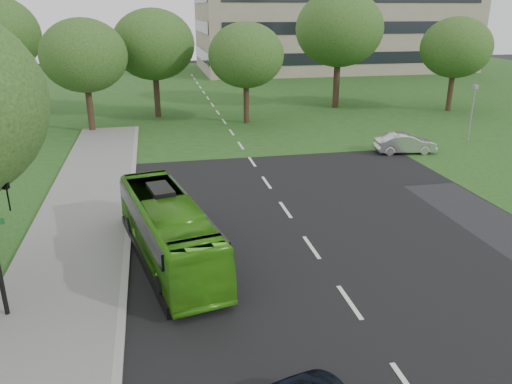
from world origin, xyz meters
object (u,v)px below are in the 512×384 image
tree_park_b (153,45)px  sedan (405,143)px  tree_park_a (84,56)px  tree_park_c (246,55)px  tree_park_e (456,48)px  camera_pole (473,105)px  tree_park_d (339,29)px  bus (168,229)px

tree_park_b → sedan: 22.41m
tree_park_a → tree_park_c: size_ratio=1.04×
tree_park_e → camera_pole: 12.19m
tree_park_b → tree_park_c: 8.22m
tree_park_b → tree_park_c: size_ratio=1.13×
camera_pole → sedan: bearing=-152.4°
tree_park_d → tree_park_e: size_ratio=1.27×
tree_park_a → tree_park_c: (12.18, 0.63, -0.24)m
sedan → bus: bearing=134.3°
tree_park_a → tree_park_d: (21.82, 5.82, 1.50)m
tree_park_e → sedan: (-10.86, -12.53, -4.99)m
bus → sedan: bus is taller
tree_park_c → sedan: (8.41, -11.13, -4.77)m
tree_park_b → tree_park_c: bearing=-30.1°
tree_park_b → bus: tree_park_b is taller
tree_park_d → sedan: bearing=-94.3°
tree_park_a → tree_park_b: tree_park_b is taller
sedan → camera_pole: 6.42m
tree_park_a → sedan: tree_park_a is taller
tree_park_c → tree_park_d: 11.09m
bus → camera_pole: (21.50, 13.68, 1.37)m
bus → tree_park_e: bearing=30.5°
tree_park_b → tree_park_d: bearing=3.7°
tree_park_b → tree_park_e: tree_park_b is taller
tree_park_c → sedan: size_ratio=2.05×
tree_park_d → tree_park_e: bearing=-21.5°
tree_park_d → bus: (-16.89, -28.14, -5.95)m
tree_park_d → bus: 33.36m
tree_park_b → camera_pole: tree_park_b is taller
tree_park_b → tree_park_d: tree_park_d is taller
tree_park_a → tree_park_b: size_ratio=0.93×
tree_park_d → tree_park_b: bearing=-176.3°
tree_park_a → tree_park_c: 12.19m
tree_park_d → bus: bearing=-121.0°
tree_park_d → bus: tree_park_d is taller
bus → sedan: (15.66, 11.83, -0.56)m
tree_park_e → camera_pole: size_ratio=2.08×
bus → tree_park_c: bearing=60.4°
tree_park_a → tree_park_e: tree_park_a is taller
camera_pole → tree_park_e: bearing=74.8°
tree_park_c → camera_pole: bearing=-33.1°
tree_park_a → bus: 23.29m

